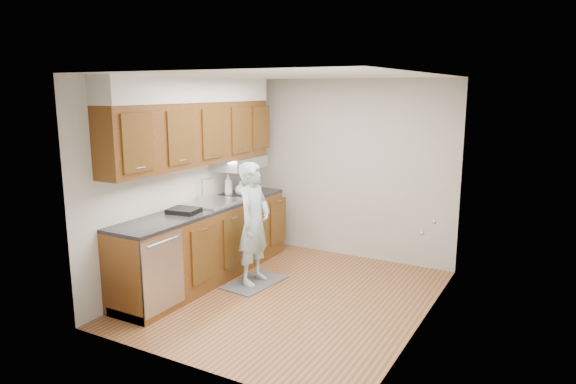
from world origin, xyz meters
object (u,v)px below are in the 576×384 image
object	(u,v)px
soap_bottle_a	(228,184)
soap_bottle_b	(250,186)
person	(254,215)
dish_rack	(184,211)
soda_can	(248,194)
soap_bottle_c	(241,188)

from	to	relation	value
soap_bottle_a	soap_bottle_b	bearing A→B (deg)	39.16
person	dish_rack	size ratio (longest dim) A/B	4.99
person	soap_bottle_b	world-z (taller)	person
soap_bottle_a	soap_bottle_b	size ratio (longest dim) A/B	1.38
soda_can	dish_rack	distance (m)	1.06
soap_bottle_b	dish_rack	world-z (taller)	soap_bottle_b
soap_bottle_c	soda_can	bearing A→B (deg)	-35.43
soap_bottle_b	dish_rack	xyz separation A→B (m)	(-0.07, -1.29, -0.08)
person	dish_rack	xyz separation A→B (m)	(-0.61, -0.56, 0.10)
soap_bottle_a	soap_bottle_c	size ratio (longest dim) A/B	1.54
person	soap_bottle_c	world-z (taller)	person
soap_bottle_a	person	bearing A→B (deg)	-35.92
soda_can	soap_bottle_a	bearing A→B (deg)	169.75
soap_bottle_a	soap_bottle_c	xyz separation A→B (m)	(0.14, 0.09, -0.05)
person	dish_rack	distance (m)	0.83
soap_bottle_b	dish_rack	size ratio (longest dim) A/B	0.62
dish_rack	soap_bottle_a	bearing A→B (deg)	89.80
soap_bottle_b	dish_rack	distance (m)	1.30
soap_bottle_a	dish_rack	xyz separation A→B (m)	(0.15, -1.11, -0.12)
soap_bottle_b	soap_bottle_c	bearing A→B (deg)	-132.40
soap_bottle_a	soap_bottle_b	distance (m)	0.29
soda_can	dish_rack	world-z (taller)	soda_can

